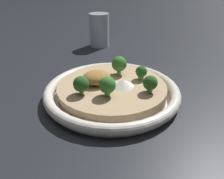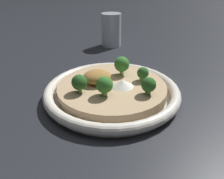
{
  "view_description": "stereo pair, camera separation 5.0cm",
  "coord_description": "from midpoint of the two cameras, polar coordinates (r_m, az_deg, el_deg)",
  "views": [
    {
      "loc": [
        0.17,
        0.41,
        0.26
      ],
      "look_at": [
        0.0,
        0.0,
        0.02
      ],
      "focal_mm": 35.0,
      "sensor_mm": 36.0,
      "label": 1
    },
    {
      "loc": [
        0.12,
        0.42,
        0.26
      ],
      "look_at": [
        0.0,
        0.0,
        0.02
      ],
      "focal_mm": 35.0,
      "sensor_mm": 36.0,
      "label": 2
    }
  ],
  "objects": [
    {
      "name": "broccoli_front_left",
      "position": [
        0.53,
        5.28,
        6.47
      ],
      "size": [
        0.04,
        0.04,
        0.05
      ],
      "color": "#84A856",
      "rests_on": "risotto_bowl"
    },
    {
      "name": "broccoli_back_right",
      "position": [
        0.44,
        1.29,
        1.07
      ],
      "size": [
        0.03,
        0.03,
        0.04
      ],
      "color": "#84A856",
      "rests_on": "risotto_bowl"
    },
    {
      "name": "crispy_onion_garnish",
      "position": [
        0.49,
        -1.03,
        3.29
      ],
      "size": [
        0.06,
        0.06,
        0.03
      ],
      "color": "#A37538",
      "rests_on": "risotto_bowl"
    },
    {
      "name": "drinking_glass",
      "position": [
        0.87,
        1.51,
        15.28
      ],
      "size": [
        0.08,
        0.08,
        0.12
      ],
      "color": "silver",
      "rests_on": "ground_plane"
    },
    {
      "name": "broccoli_left",
      "position": [
        0.51,
        10.84,
        4.07
      ],
      "size": [
        0.03,
        0.03,
        0.03
      ],
      "color": "#668E47",
      "rests_on": "risotto_bowl"
    },
    {
      "name": "risotto_bowl",
      "position": [
        0.5,
        2.85,
        -0.38
      ],
      "size": [
        0.31,
        0.31,
        0.03
      ],
      "color": "silver",
      "rests_on": "ground_plane"
    },
    {
      "name": "cheese_sprinkle",
      "position": [
        0.48,
        5.66,
        1.58
      ],
      "size": [
        0.05,
        0.05,
        0.02
      ],
      "color": "white",
      "rests_on": "risotto_bowl"
    },
    {
      "name": "broccoli_back_left",
      "position": [
        0.45,
        12.67,
        1.04
      ],
      "size": [
        0.03,
        0.03,
        0.04
      ],
      "color": "#668E47",
      "rests_on": "risotto_bowl"
    },
    {
      "name": "broccoli_right",
      "position": [
        0.45,
        -5.43,
        1.74
      ],
      "size": [
        0.03,
        0.03,
        0.04
      ],
      "color": "#84A856",
      "rests_on": "risotto_bowl"
    },
    {
      "name": "ground_plane",
      "position": [
        0.51,
        2.81,
        -2.03
      ],
      "size": [
        6.0,
        6.0,
        0.0
      ],
      "primitive_type": "plane",
      "color": "#23262B"
    }
  ]
}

